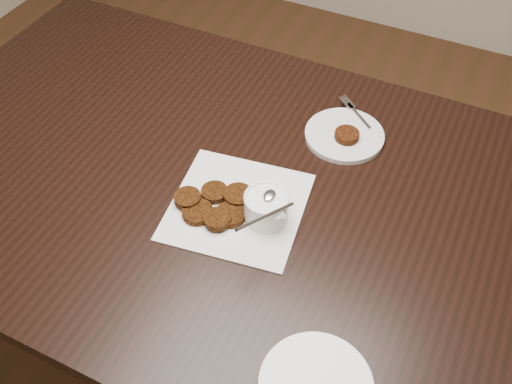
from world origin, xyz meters
TOP-DOWN VIEW (x-y plane):
  - floor at (0.00, 0.00)m, footprint 4.00×4.00m
  - table at (-0.06, 0.05)m, footprint 1.52×0.97m
  - napkin at (0.03, -0.01)m, footprint 0.30×0.30m
  - sauce_ramekin at (0.10, -0.01)m, footprint 0.14×0.14m
  - patty_cluster at (-0.01, -0.03)m, footprint 0.25×0.25m
  - plate_with_patty at (0.16, 0.29)m, footprint 0.26×0.26m

SIDE VIEW (x-z plane):
  - floor at x=0.00m, z-range 0.00..0.00m
  - table at x=-0.06m, z-range 0.00..0.75m
  - napkin at x=0.03m, z-range 0.75..0.75m
  - plate_with_patty at x=0.16m, z-range 0.75..0.78m
  - patty_cluster at x=-0.01m, z-range 0.75..0.77m
  - sauce_ramekin at x=0.10m, z-range 0.75..0.88m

